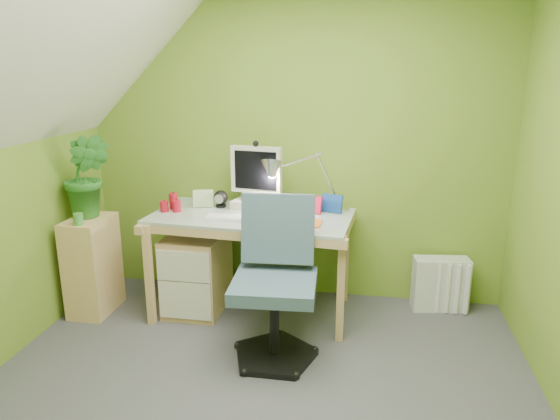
% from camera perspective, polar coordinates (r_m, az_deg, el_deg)
% --- Properties ---
extents(floor, '(3.20, 3.20, 0.01)m').
position_cam_1_polar(floor, '(2.92, -3.61, -21.89)').
color(floor, '#46464B').
rests_on(floor, ground).
extents(wall_back, '(3.20, 0.01, 2.40)m').
position_cam_1_polar(wall_back, '(3.93, 1.51, 7.27)').
color(wall_back, olive).
rests_on(wall_back, floor).
extents(slope_ceiling, '(1.10, 3.20, 1.10)m').
position_cam_1_polar(slope_ceiling, '(2.74, -26.01, 15.72)').
color(slope_ceiling, white).
rests_on(slope_ceiling, wall_left).
extents(desk, '(1.46, 0.81, 0.76)m').
position_cam_1_polar(desk, '(3.79, -3.10, -6.00)').
color(desk, tan).
rests_on(desk, floor).
extents(monitor, '(0.38, 0.25, 0.48)m').
position_cam_1_polar(monitor, '(3.78, -2.63, 3.75)').
color(monitor, beige).
rests_on(monitor, desk).
extents(speaker_left, '(0.12, 0.12, 0.13)m').
position_cam_1_polar(speaker_left, '(3.86, -6.58, 1.27)').
color(speaker_left, black).
rests_on(speaker_left, desk).
extents(speaker_right, '(0.12, 0.12, 0.13)m').
position_cam_1_polar(speaker_right, '(3.75, 1.37, 0.90)').
color(speaker_right, black).
rests_on(speaker_right, desk).
extents(keyboard, '(0.41, 0.13, 0.02)m').
position_cam_1_polar(keyboard, '(3.55, -4.95, -0.90)').
color(keyboard, silver).
rests_on(keyboard, desk).
extents(mousepad, '(0.27, 0.19, 0.01)m').
position_cam_1_polar(mousepad, '(3.47, 2.42, -1.39)').
color(mousepad, orange).
rests_on(mousepad, desk).
extents(mouse, '(0.11, 0.07, 0.04)m').
position_cam_1_polar(mouse, '(3.46, 2.43, -1.15)').
color(mouse, white).
rests_on(mouse, mousepad).
extents(amber_tumbler, '(0.07, 0.07, 0.08)m').
position_cam_1_polar(amber_tumbler, '(3.54, -0.65, -0.36)').
color(amber_tumbler, '#9D3D16').
rests_on(amber_tumbler, desk).
extents(candle_cluster, '(0.16, 0.15, 0.12)m').
position_cam_1_polar(candle_cluster, '(3.84, -11.94, 0.82)').
color(candle_cluster, '#AD0F23').
rests_on(candle_cluster, desk).
extents(photo_frame_red, '(0.15, 0.07, 0.13)m').
position_cam_1_polar(photo_frame_red, '(3.69, 3.58, 0.64)').
color(photo_frame_red, red).
rests_on(photo_frame_red, desk).
extents(photo_frame_blue, '(0.15, 0.07, 0.13)m').
position_cam_1_polar(photo_frame_blue, '(3.72, 5.79, 0.74)').
color(photo_frame_blue, navy).
rests_on(photo_frame_blue, desk).
extents(photo_frame_green, '(0.15, 0.06, 0.13)m').
position_cam_1_polar(photo_frame_green, '(3.88, -8.50, 1.27)').
color(photo_frame_green, '#A2BD82').
rests_on(photo_frame_green, desk).
extents(desk_lamp, '(0.60, 0.30, 0.63)m').
position_cam_1_polar(desk_lamp, '(3.69, 4.21, 4.60)').
color(desk_lamp, silver).
rests_on(desk_lamp, desk).
extents(side_ledge, '(0.27, 0.41, 0.72)m').
position_cam_1_polar(side_ledge, '(4.05, -20.05, -5.79)').
color(side_ledge, tan).
rests_on(side_ledge, floor).
extents(potted_plant, '(0.37, 0.31, 0.61)m').
position_cam_1_polar(potted_plant, '(3.91, -20.60, 3.57)').
color(potted_plant, '#2A6F25').
rests_on(potted_plant, side_ledge).
extents(green_cup, '(0.07, 0.07, 0.08)m').
position_cam_1_polar(green_cup, '(3.79, -21.45, -0.96)').
color(green_cup, '#48963E').
rests_on(green_cup, side_ledge).
extents(task_chair, '(0.60, 0.60, 1.03)m').
position_cam_1_polar(task_chair, '(3.13, -0.65, -8.02)').
color(task_chair, '#3E5665').
rests_on(task_chair, floor).
extents(radiator, '(0.42, 0.21, 0.40)m').
position_cam_1_polar(radiator, '(4.07, 17.33, -7.83)').
color(radiator, silver).
rests_on(radiator, floor).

